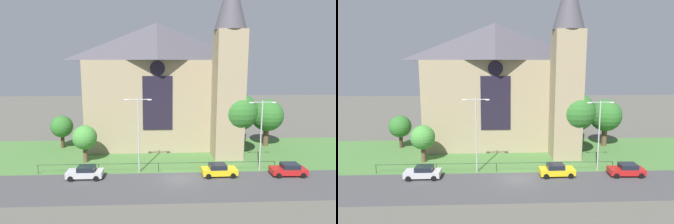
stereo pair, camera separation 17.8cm
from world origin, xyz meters
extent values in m
plane|color=#56544C|center=(0.00, 10.00, 0.00)|extent=(160.00, 160.00, 0.00)
cube|color=#424244|center=(0.00, -2.00, 0.00)|extent=(120.00, 8.00, 0.01)
cube|color=#477538|center=(0.00, 8.00, 0.00)|extent=(120.00, 20.00, 0.01)
cube|color=tan|center=(-2.43, 16.05, 7.00)|extent=(22.00, 12.00, 14.00)
pyramid|color=#47444C|center=(-2.43, 16.05, 17.00)|extent=(22.00, 12.00, 6.00)
cube|color=black|center=(-2.43, 10.00, 7.70)|extent=(4.40, 0.16, 8.00)
cylinder|color=black|center=(-2.43, 10.00, 12.80)|extent=(2.20, 0.15, 2.20)
cube|color=tan|center=(7.57, 8.05, 9.00)|extent=(4.00, 4.00, 18.00)
cylinder|color=black|center=(-2.43, 2.50, 1.10)|extent=(29.82, 0.05, 0.05)
cylinder|color=black|center=(-17.34, 2.50, 0.55)|extent=(0.06, 0.07, 1.10)
cylinder|color=black|center=(-9.88, 2.50, 0.55)|extent=(0.07, 0.07, 1.10)
cylinder|color=black|center=(-2.43, 2.50, 0.55)|extent=(0.07, 0.07, 1.10)
cylinder|color=black|center=(5.03, 2.50, 0.55)|extent=(0.06, 0.07, 1.10)
cylinder|color=black|center=(12.48, 2.50, 0.55)|extent=(0.07, 0.07, 1.10)
cylinder|color=brown|center=(-12.47, 6.61, 1.12)|extent=(0.63, 0.63, 2.25)
sphere|color=#428C38|center=(-12.47, 6.61, 3.50)|extent=(3.33, 3.33, 3.33)
cylinder|color=#4C3823|center=(9.08, 7.96, 2.31)|extent=(0.77, 0.77, 4.61)
sphere|color=#2D6B28|center=(9.08, 7.96, 6.66)|extent=(5.45, 5.45, 5.45)
cylinder|color=brown|center=(15.55, 13.40, 1.59)|extent=(0.85, 0.85, 3.17)
sphere|color=#2D6B28|center=(15.55, 13.40, 5.13)|extent=(5.23, 5.23, 5.23)
cylinder|color=#423021|center=(-17.80, 13.72, 1.10)|extent=(0.57, 0.57, 2.19)
sphere|color=#2D6B28|center=(-17.80, 13.72, 3.51)|extent=(3.52, 3.52, 3.52)
cylinder|color=#B2B2B7|center=(-4.85, 2.40, 4.70)|extent=(0.16, 0.16, 9.41)
cylinder|color=#B2B2B7|center=(-5.55, 2.40, 9.21)|extent=(1.40, 0.10, 0.10)
cylinder|color=#B2B2B7|center=(-4.15, 2.40, 9.21)|extent=(1.40, 0.10, 0.10)
ellipsoid|color=white|center=(-6.25, 2.40, 9.16)|extent=(0.57, 0.26, 0.20)
ellipsoid|color=white|center=(-3.45, 2.40, 9.16)|extent=(0.57, 0.26, 0.20)
cylinder|color=#B2B2B7|center=(10.45, 2.40, 4.49)|extent=(0.16, 0.16, 8.97)
cylinder|color=#B2B2B7|center=(9.75, 2.40, 8.77)|extent=(1.40, 0.10, 0.10)
cylinder|color=#B2B2B7|center=(11.15, 2.40, 8.77)|extent=(1.40, 0.10, 0.10)
ellipsoid|color=white|center=(9.05, 2.40, 8.72)|extent=(0.57, 0.26, 0.20)
ellipsoid|color=white|center=(11.85, 2.40, 8.72)|extent=(0.57, 0.26, 0.20)
cube|color=#B7B7BC|center=(-11.17, 0.73, 0.61)|extent=(4.21, 1.82, 0.70)
cube|color=black|center=(-10.97, 0.73, 1.23)|extent=(2.01, 1.61, 0.55)
cylinder|color=black|center=(-12.65, -0.16, 0.32)|extent=(0.64, 0.22, 0.64)
cylinder|color=black|center=(-12.64, 1.64, 0.32)|extent=(0.64, 0.22, 0.64)
cylinder|color=black|center=(-9.71, -0.17, 0.32)|extent=(0.64, 0.22, 0.64)
cylinder|color=black|center=(-9.70, 1.63, 0.32)|extent=(0.64, 0.22, 0.64)
cube|color=gold|center=(4.91, 0.77, 0.61)|extent=(4.23, 1.88, 0.70)
cube|color=black|center=(4.71, 0.76, 1.23)|extent=(2.03, 1.64, 0.55)
cylinder|color=black|center=(6.36, 1.70, 0.32)|extent=(0.64, 0.23, 0.64)
cylinder|color=black|center=(6.39, -0.10, 0.32)|extent=(0.64, 0.23, 0.64)
cylinder|color=black|center=(3.42, 1.64, 0.32)|extent=(0.64, 0.23, 0.64)
cylinder|color=black|center=(3.45, -0.16, 0.32)|extent=(0.64, 0.23, 0.64)
cube|color=#B21919|center=(13.34, 0.53, 0.61)|extent=(4.26, 1.94, 0.70)
cube|color=black|center=(13.54, 0.52, 1.23)|extent=(2.05, 1.67, 0.55)
cylinder|color=black|center=(11.84, -0.32, 0.32)|extent=(0.65, 0.24, 0.64)
cylinder|color=black|center=(11.90, 1.48, 0.32)|extent=(0.65, 0.24, 0.64)
cylinder|color=black|center=(14.78, -0.42, 0.32)|extent=(0.65, 0.24, 0.64)
cylinder|color=black|center=(14.84, 1.38, 0.32)|extent=(0.65, 0.24, 0.64)
camera|label=1|loc=(-2.81, -31.80, 13.44)|focal=30.51mm
camera|label=2|loc=(-2.63, -31.81, 13.44)|focal=30.51mm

